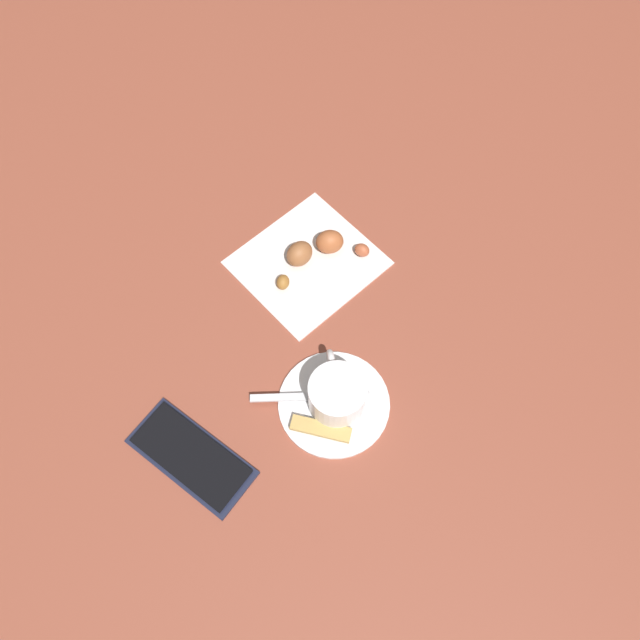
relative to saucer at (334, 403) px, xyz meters
The scene contains 8 objects.
ground_plane 0.09m from the saucer, 21.62° to the right, with size 1.80×1.80×0.00m, color brown.
saucer is the anchor object (origin of this frame).
espresso_cup 0.03m from the saucer, 96.22° to the right, with size 0.09×0.07×0.05m.
teaspoon 0.01m from the saucer, 10.34° to the left, with size 0.08×0.13×0.01m.
sugar_packet 0.04m from the saucer, 126.23° to the left, with size 0.07×0.02×0.01m, color tan.
napkin 0.20m from the saucer, 19.47° to the right, with size 0.16×0.17×0.00m, color silver.
croissant 0.21m from the saucer, 22.88° to the right, with size 0.06×0.14×0.03m.
cell_phone 0.18m from the saucer, 82.27° to the left, with size 0.16×0.12×0.01m.
Camera 1 is at (-0.30, 0.17, 0.72)m, focal length 35.54 mm.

